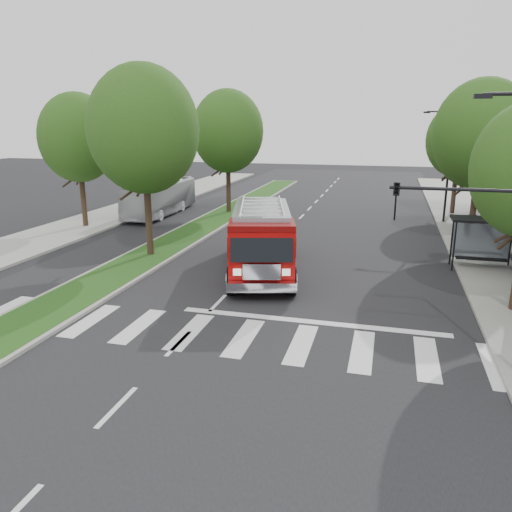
{
  "coord_description": "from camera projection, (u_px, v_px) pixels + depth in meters",
  "views": [
    {
      "loc": [
        6.49,
        -18.22,
        7.2
      ],
      "look_at": [
        1.32,
        1.15,
        1.8
      ],
      "focal_mm": 35.0,
      "sensor_mm": 36.0,
      "label": 1
    }
  ],
  "objects": [
    {
      "name": "city_bus",
      "position": [
        161.0,
        197.0,
        39.79
      ],
      "size": [
        2.65,
        9.96,
        2.76
      ],
      "primitive_type": "imported",
      "rotation": [
        0.0,
        0.0,
        0.03
      ],
      "color": "#B6B7BB",
      "rests_on": "ground"
    },
    {
      "name": "fire_engine",
      "position": [
        261.0,
        239.0,
        24.66
      ],
      "size": [
        5.14,
        9.99,
        3.32
      ],
      "rotation": [
        0.0,
        0.0,
        0.25
      ],
      "color": "#660505",
      "rests_on": "ground"
    },
    {
      "name": "streetlight_right_far",
      "position": [
        447.0,
        162.0,
        35.4
      ],
      "size": [
        2.11,
        0.2,
        8.0
      ],
      "color": "black",
      "rests_on": "ground"
    },
    {
      "name": "sidewalk_right",
      "position": [
        500.0,
        260.0,
        26.68
      ],
      "size": [
        5.0,
        80.0,
        0.15
      ],
      "primitive_type": "cube",
      "color": "gray",
      "rests_on": "ground"
    },
    {
      "name": "median",
      "position": [
        221.0,
        217.0,
        38.75
      ],
      "size": [
        3.0,
        50.0,
        0.15
      ],
      "color": "gray",
      "rests_on": "ground"
    },
    {
      "name": "tree_right_far",
      "position": [
        459.0,
        140.0,
        38.49
      ],
      "size": [
        5.0,
        5.0,
        8.73
      ],
      "color": "black",
      "rests_on": "ground"
    },
    {
      "name": "bus_shelter",
      "position": [
        484.0,
        229.0,
        24.77
      ],
      "size": [
        3.2,
        1.6,
        2.61
      ],
      "color": "black",
      "rests_on": "ground"
    },
    {
      "name": "sidewalk_left",
      "position": [
        62.0,
        232.0,
        33.4
      ],
      "size": [
        5.0,
        80.0,
        0.15
      ],
      "primitive_type": "cube",
      "color": "gray",
      "rests_on": "ground"
    },
    {
      "name": "streetlight_right_near",
      "position": [
        505.0,
        218.0,
        13.61
      ],
      "size": [
        4.08,
        0.22,
        8.0
      ],
      "color": "black",
      "rests_on": "ground"
    },
    {
      "name": "tree_left_mid",
      "position": [
        78.0,
        138.0,
        33.56
      ],
      "size": [
        5.2,
        5.2,
        9.16
      ],
      "color": "black",
      "rests_on": "ground"
    },
    {
      "name": "tree_right_mid",
      "position": [
        482.0,
        135.0,
        29.0
      ],
      "size": [
        5.6,
        5.6,
        9.72
      ],
      "color": "black",
      "rests_on": "ground"
    },
    {
      "name": "ground",
      "position": [
        218.0,
        303.0,
        20.48
      ],
      "size": [
        140.0,
        140.0,
        0.0
      ],
      "primitive_type": "plane",
      "color": "black",
      "rests_on": "ground"
    },
    {
      "name": "tree_median_near",
      "position": [
        144.0,
        130.0,
        25.8
      ],
      "size": [
        5.8,
        5.8,
        10.16
      ],
      "color": "black",
      "rests_on": "ground"
    },
    {
      "name": "tree_median_far",
      "position": [
        228.0,
        131.0,
        38.95
      ],
      "size": [
        5.6,
        5.6,
        9.72
      ],
      "color": "black",
      "rests_on": "ground"
    }
  ]
}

